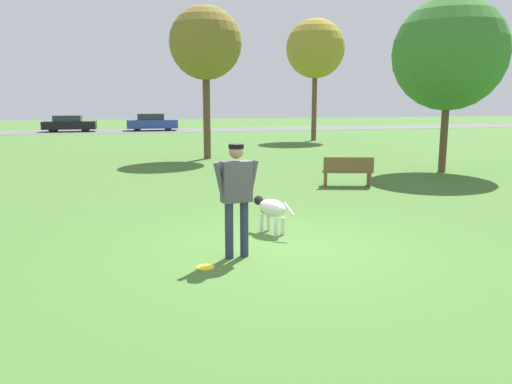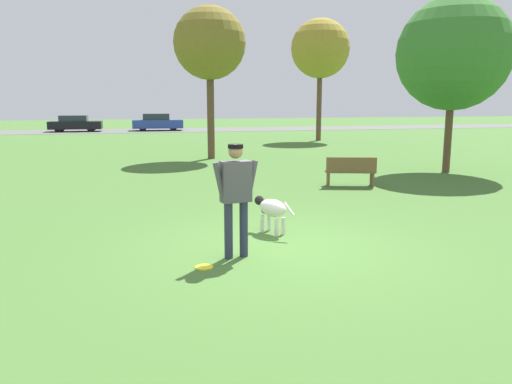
% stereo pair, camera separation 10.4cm
% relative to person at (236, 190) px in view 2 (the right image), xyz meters
% --- Properties ---
extents(ground_plane, '(120.00, 120.00, 0.00)m').
position_rel_person_xyz_m(ground_plane, '(0.80, 0.27, -1.05)').
color(ground_plane, '#426B2D').
extents(far_road_strip, '(120.00, 6.00, 0.01)m').
position_rel_person_xyz_m(far_road_strip, '(0.80, 34.40, -1.05)').
color(far_road_strip, '#5B5B59').
rests_on(far_road_strip, ground_plane).
extents(person, '(0.73, 0.29, 1.76)m').
position_rel_person_xyz_m(person, '(0.00, 0.00, 0.00)').
color(person, '#2D334C').
rests_on(person, ground_plane).
extents(dog, '(0.58, 0.94, 0.65)m').
position_rel_person_xyz_m(dog, '(0.91, 1.26, -0.60)').
color(dog, silver).
rests_on(dog, ground_plane).
extents(frisbee, '(0.26, 0.26, 0.02)m').
position_rel_person_xyz_m(frisbee, '(-0.55, -0.38, -1.05)').
color(frisbee, yellow).
rests_on(frisbee, ground_plane).
extents(tree_near_right, '(3.69, 3.69, 5.75)m').
position_rel_person_xyz_m(tree_near_right, '(8.80, 7.52, 2.85)').
color(tree_near_right, brown).
rests_on(tree_near_right, ground_plane).
extents(tree_far_right, '(3.48, 3.48, 7.19)m').
position_rel_person_xyz_m(tree_far_right, '(9.48, 21.51, 4.36)').
color(tree_far_right, brown).
rests_on(tree_far_right, ground_plane).
extents(tree_mid_center, '(2.93, 2.93, 6.16)m').
position_rel_person_xyz_m(tree_mid_center, '(1.66, 13.43, 3.60)').
color(tree_mid_center, brown).
rests_on(tree_mid_center, ground_plane).
extents(parked_car_black, '(3.99, 1.80, 1.27)m').
position_rel_person_xyz_m(parked_car_black, '(-5.92, 34.35, -0.43)').
color(parked_car_black, black).
rests_on(parked_car_black, ground_plane).
extents(parked_car_blue, '(4.04, 1.92, 1.37)m').
position_rel_person_xyz_m(parked_car_blue, '(0.41, 34.25, -0.39)').
color(parked_car_blue, '#284293').
rests_on(parked_car_blue, ground_plane).
extents(park_bench, '(1.46, 0.78, 0.84)m').
position_rel_person_xyz_m(park_bench, '(4.44, 5.62, -0.60)').
color(park_bench, brown).
rests_on(park_bench, ground_plane).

